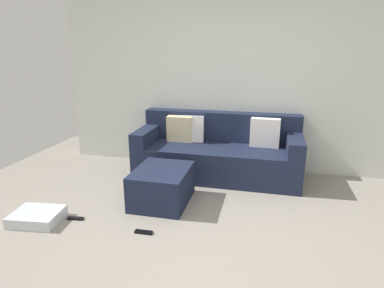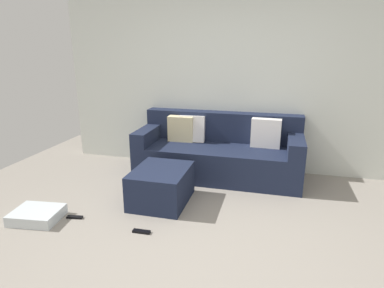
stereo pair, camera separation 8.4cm
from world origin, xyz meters
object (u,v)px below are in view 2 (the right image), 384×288
at_px(remote_by_storage_bin, 75,217).
at_px(remote_near_ottoman, 141,232).
at_px(couch_sectional, 218,152).
at_px(storage_bin, 37,215).
at_px(ottoman, 161,186).

bearing_deg(remote_by_storage_bin, remote_near_ottoman, -14.29).
distance_m(couch_sectional, remote_near_ottoman, 1.78).
height_order(couch_sectional, storage_bin, couch_sectional).
bearing_deg(storage_bin, remote_near_ottoman, 2.31).
bearing_deg(remote_near_ottoman, ottoman, 91.58).
relative_size(storage_bin, remote_by_storage_bin, 2.83).
bearing_deg(ottoman, remote_by_storage_bin, -141.68).
relative_size(remote_near_ottoman, remote_by_storage_bin, 1.05).
distance_m(storage_bin, remote_near_ottoman, 1.16).
distance_m(ottoman, remote_near_ottoman, 0.72).
relative_size(couch_sectional, storage_bin, 4.66).
relative_size(ottoman, remote_near_ottoman, 4.19).
relative_size(storage_bin, remote_near_ottoman, 2.71).
xyz_separation_m(ottoman, storage_bin, (-1.13, -0.73, -0.15)).
bearing_deg(storage_bin, remote_by_storage_bin, 19.79).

